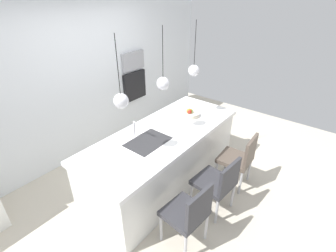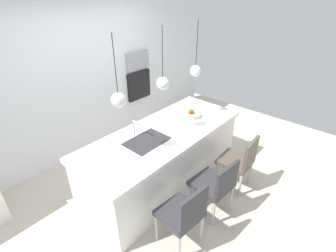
# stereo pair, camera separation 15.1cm
# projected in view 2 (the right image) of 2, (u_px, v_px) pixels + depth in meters

# --- Properties ---
(floor) EXTENTS (6.60, 6.60, 0.00)m
(floor) POSITION_uv_depth(u_px,v_px,m) (164.00, 180.00, 3.88)
(floor) COLOR beige
(floor) RESTS_ON ground
(back_wall) EXTENTS (6.00, 0.10, 2.60)m
(back_wall) POSITION_uv_depth(u_px,v_px,m) (91.00, 78.00, 4.19)
(back_wall) COLOR white
(back_wall) RESTS_ON ground
(kitchen_island) EXTENTS (2.53, 1.00, 0.88)m
(kitchen_island) POSITION_uv_depth(u_px,v_px,m) (164.00, 157.00, 3.66)
(kitchen_island) COLOR white
(kitchen_island) RESTS_ON ground
(sink_basin) EXTENTS (0.56, 0.40, 0.02)m
(sink_basin) POSITION_uv_depth(u_px,v_px,m) (147.00, 141.00, 3.24)
(sink_basin) COLOR #2D2D30
(sink_basin) RESTS_ON kitchen_island
(faucet) EXTENTS (0.02, 0.17, 0.22)m
(faucet) POSITION_uv_depth(u_px,v_px,m) (135.00, 126.00, 3.29)
(faucet) COLOR silver
(faucet) RESTS_ON kitchen_island
(fruit_bowl) EXTENTS (0.27, 0.27, 0.13)m
(fruit_bowl) POSITION_uv_depth(u_px,v_px,m) (192.00, 114.00, 3.83)
(fruit_bowl) COLOR beige
(fruit_bowl) RESTS_ON kitchen_island
(microwave) EXTENTS (0.54, 0.08, 0.34)m
(microwave) POSITION_uv_depth(u_px,v_px,m) (137.00, 60.00, 4.75)
(microwave) COLOR #9E9EA3
(microwave) RESTS_ON back_wall
(oven) EXTENTS (0.56, 0.08, 0.56)m
(oven) POSITION_uv_depth(u_px,v_px,m) (139.00, 85.00, 5.00)
(oven) COLOR black
(oven) RESTS_ON back_wall
(chair_near) EXTENTS (0.47, 0.47, 0.87)m
(chair_near) POSITION_uv_depth(u_px,v_px,m) (184.00, 213.00, 2.69)
(chair_near) COLOR #333338
(chair_near) RESTS_ON ground
(chair_middle) EXTENTS (0.48, 0.50, 0.83)m
(chair_middle) POSITION_uv_depth(u_px,v_px,m) (216.00, 184.00, 3.13)
(chair_middle) COLOR #333338
(chair_middle) RESTS_ON ground
(chair_far) EXTENTS (0.45, 0.46, 0.85)m
(chair_far) POSITION_uv_depth(u_px,v_px,m) (240.00, 160.00, 3.55)
(chair_far) COLOR brown
(chair_far) RESTS_ON ground
(pendant_light_left) EXTENTS (0.16, 0.16, 0.76)m
(pendant_light_left) POSITION_uv_depth(u_px,v_px,m) (119.00, 100.00, 2.64)
(pendant_light_left) COLOR silver
(pendant_light_center) EXTENTS (0.16, 0.16, 0.76)m
(pendant_light_center) POSITION_uv_depth(u_px,v_px,m) (163.00, 83.00, 3.10)
(pendant_light_center) COLOR silver
(pendant_light_right) EXTENTS (0.16, 0.16, 0.76)m
(pendant_light_right) POSITION_uv_depth(u_px,v_px,m) (196.00, 71.00, 3.56)
(pendant_light_right) COLOR silver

